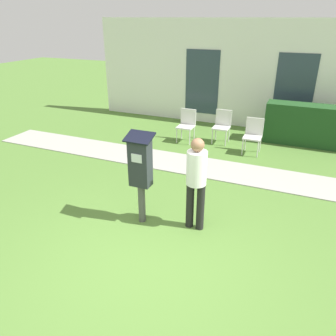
# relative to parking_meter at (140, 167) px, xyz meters

# --- Properties ---
(ground_plane) EXTENTS (40.00, 40.00, 0.00)m
(ground_plane) POSITION_rel_parking_meter_xyz_m (0.51, -0.94, -1.02)
(ground_plane) COLOR #517A33
(sidewalk) EXTENTS (12.00, 1.10, 0.02)m
(sidewalk) POSITION_rel_parking_meter_xyz_m (0.51, 2.53, -1.01)
(sidewalk) COLOR #A3A099
(sidewalk) RESTS_ON ground
(building_facade) EXTENTS (10.00, 0.26, 3.20)m
(building_facade) POSITION_rel_parking_meter_xyz_m (0.51, 6.17, 0.58)
(building_facade) COLOR white
(building_facade) RESTS_ON ground
(parking_meter) EXTENTS (0.44, 0.31, 1.59)m
(parking_meter) POSITION_rel_parking_meter_xyz_m (0.00, 0.00, 0.00)
(parking_meter) COLOR #4C4C4C
(parking_meter) RESTS_ON ground
(person_standing) EXTENTS (0.32, 0.32, 1.58)m
(person_standing) POSITION_rel_parking_meter_xyz_m (0.89, 0.17, -0.09)
(person_standing) COLOR black
(person_standing) RESTS_ON ground
(outdoor_chair_left) EXTENTS (0.44, 0.44, 0.90)m
(outdoor_chair_left) POSITION_rel_parking_meter_xyz_m (-0.68, 4.09, -0.49)
(outdoor_chair_left) COLOR silver
(outdoor_chair_left) RESTS_ON ground
(outdoor_chair_middle) EXTENTS (0.44, 0.44, 0.90)m
(outdoor_chair_middle) POSITION_rel_parking_meter_xyz_m (0.25, 4.40, -0.49)
(outdoor_chair_middle) COLOR silver
(outdoor_chair_middle) RESTS_ON ground
(outdoor_chair_right) EXTENTS (0.44, 0.44, 0.90)m
(outdoor_chair_right) POSITION_rel_parking_meter_xyz_m (1.18, 3.92, -0.49)
(outdoor_chair_right) COLOR silver
(outdoor_chair_right) RESTS_ON ground
(hedge_row) EXTENTS (2.68, 0.60, 1.10)m
(hedge_row) POSITION_rel_parking_meter_xyz_m (2.66, 5.11, -0.47)
(hedge_row) COLOR #1E471E
(hedge_row) RESTS_ON ground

